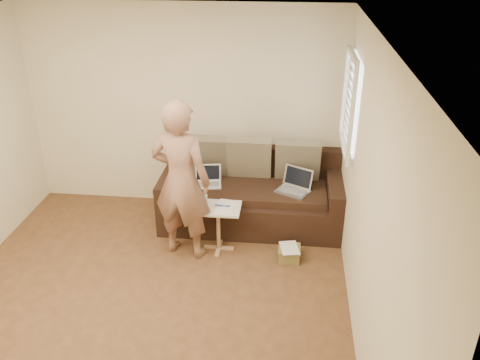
{
  "coord_description": "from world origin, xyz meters",
  "views": [
    {
      "loc": [
        1.33,
        -3.57,
        3.3
      ],
      "look_at": [
        0.8,
        1.4,
        0.78
      ],
      "focal_mm": 36.93,
      "sensor_mm": 36.0,
      "label": 1
    }
  ],
  "objects_px": {
    "side_table": "(218,228)",
    "laptop_silver": "(292,192)",
    "person": "(181,181)",
    "drinking_glass": "(204,199)",
    "laptop_white": "(208,185)",
    "sofa": "(251,192)",
    "striped_box": "(289,253)"
  },
  "relations": [
    {
      "from": "laptop_silver",
      "to": "striped_box",
      "type": "distance_m",
      "value": 0.77
    },
    {
      "from": "sofa",
      "to": "side_table",
      "type": "xyz_separation_m",
      "value": [
        -0.32,
        -0.62,
        -0.15
      ]
    },
    {
      "from": "side_table",
      "to": "striped_box",
      "type": "bearing_deg",
      "value": -8.75
    },
    {
      "from": "sofa",
      "to": "laptop_white",
      "type": "height_order",
      "value": "sofa"
    },
    {
      "from": "laptop_white",
      "to": "side_table",
      "type": "xyz_separation_m",
      "value": [
        0.21,
        -0.57,
        -0.24
      ]
    },
    {
      "from": "side_table",
      "to": "person",
      "type": "bearing_deg",
      "value": -165.13
    },
    {
      "from": "sofa",
      "to": "person",
      "type": "distance_m",
      "value": 1.12
    },
    {
      "from": "laptop_silver",
      "to": "person",
      "type": "xyz_separation_m",
      "value": [
        -1.2,
        -0.61,
        0.39
      ]
    },
    {
      "from": "laptop_white",
      "to": "sofa",
      "type": "bearing_deg",
      "value": -3.43
    },
    {
      "from": "laptop_silver",
      "to": "drinking_glass",
      "type": "bearing_deg",
      "value": -127.21
    },
    {
      "from": "sofa",
      "to": "laptop_silver",
      "type": "bearing_deg",
      "value": -13.02
    },
    {
      "from": "person",
      "to": "striped_box",
      "type": "bearing_deg",
      "value": -169.23
    },
    {
      "from": "side_table",
      "to": "laptop_silver",
      "type": "bearing_deg",
      "value": 31.7
    },
    {
      "from": "side_table",
      "to": "drinking_glass",
      "type": "xyz_separation_m",
      "value": [
        -0.16,
        0.05,
        0.34
      ]
    },
    {
      "from": "sofa",
      "to": "person",
      "type": "bearing_deg",
      "value": -133.92
    },
    {
      "from": "side_table",
      "to": "sofa",
      "type": "bearing_deg",
      "value": 62.77
    },
    {
      "from": "person",
      "to": "side_table",
      "type": "height_order",
      "value": "person"
    },
    {
      "from": "laptop_white",
      "to": "drinking_glass",
      "type": "relative_size",
      "value": 2.64
    },
    {
      "from": "side_table",
      "to": "drinking_glass",
      "type": "height_order",
      "value": "drinking_glass"
    },
    {
      "from": "drinking_glass",
      "to": "striped_box",
      "type": "relative_size",
      "value": 0.49
    },
    {
      "from": "side_table",
      "to": "striped_box",
      "type": "relative_size",
      "value": 2.26
    },
    {
      "from": "sofa",
      "to": "striped_box",
      "type": "relative_size",
      "value": 8.93
    },
    {
      "from": "striped_box",
      "to": "sofa",
      "type": "bearing_deg",
      "value": 123.42
    },
    {
      "from": "side_table",
      "to": "drinking_glass",
      "type": "relative_size",
      "value": 4.63
    },
    {
      "from": "drinking_glass",
      "to": "side_table",
      "type": "bearing_deg",
      "value": -16.94
    },
    {
      "from": "sofa",
      "to": "side_table",
      "type": "relative_size",
      "value": 3.96
    },
    {
      "from": "person",
      "to": "laptop_white",
      "type": "bearing_deg",
      "value": -92.22
    },
    {
      "from": "side_table",
      "to": "striped_box",
      "type": "height_order",
      "value": "side_table"
    },
    {
      "from": "laptop_silver",
      "to": "person",
      "type": "distance_m",
      "value": 1.4
    },
    {
      "from": "sofa",
      "to": "drinking_glass",
      "type": "distance_m",
      "value": 0.77
    },
    {
      "from": "sofa",
      "to": "side_table",
      "type": "bearing_deg",
      "value": -117.23
    },
    {
      "from": "person",
      "to": "drinking_glass",
      "type": "bearing_deg",
      "value": -133.9
    }
  ]
}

